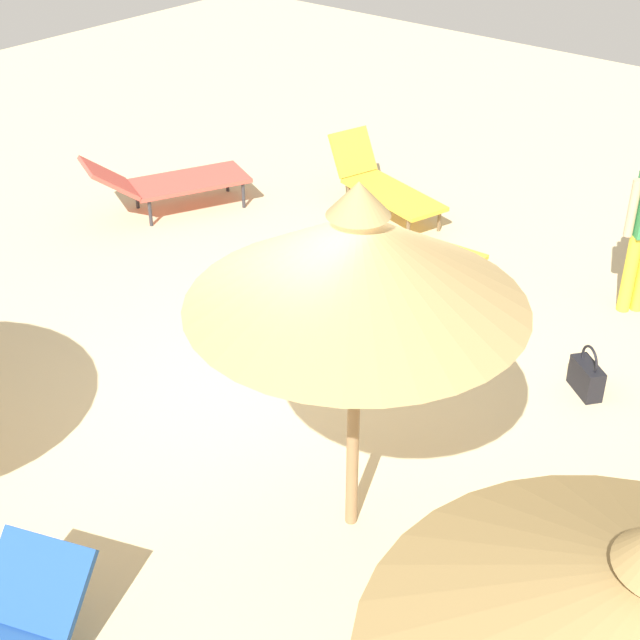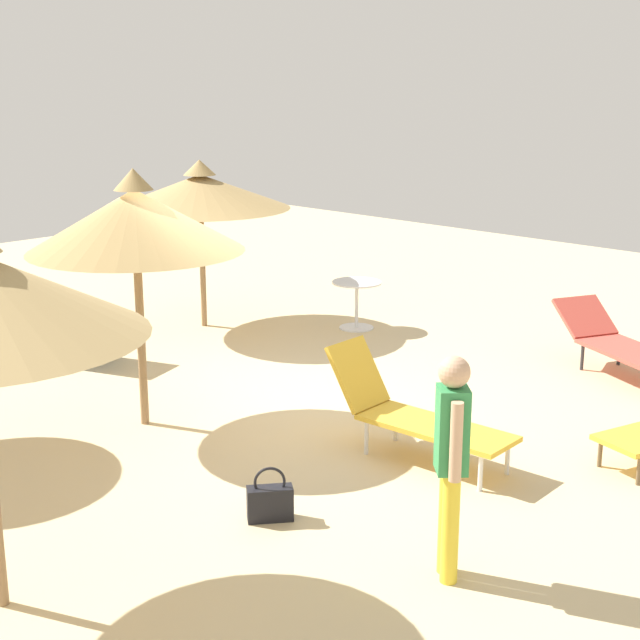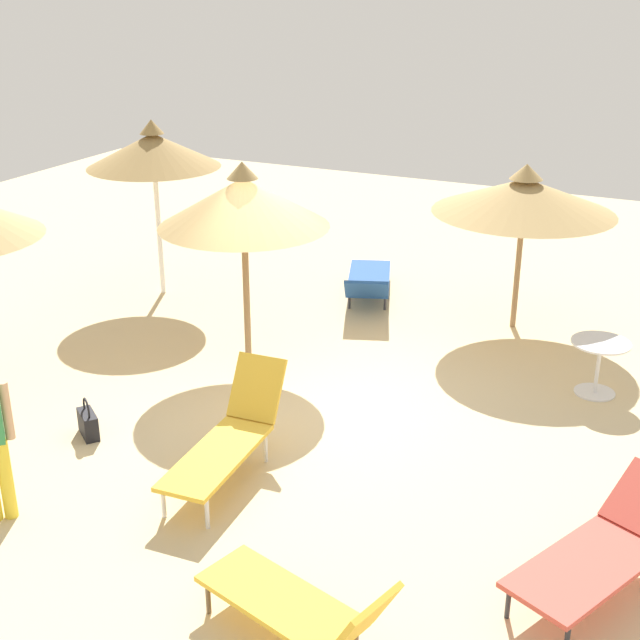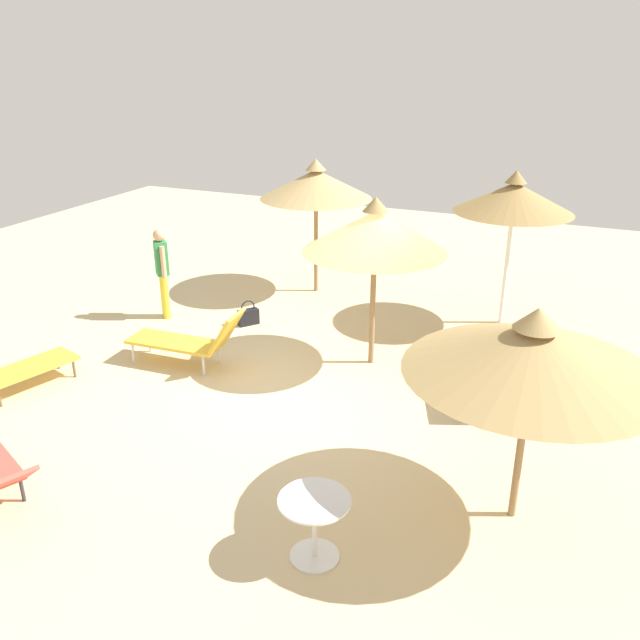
{
  "view_description": "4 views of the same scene",
  "coord_description": "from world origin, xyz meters",
  "px_view_note": "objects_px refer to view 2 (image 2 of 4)",
  "views": [
    {
      "loc": [
        -4.16,
        4.67,
        4.91
      ],
      "look_at": [
        -0.35,
        0.06,
        1.22
      ],
      "focal_mm": 51.96,
      "sensor_mm": 36.0,
      "label": 1
    },
    {
      "loc": [
        -6.62,
        -7.39,
        3.66
      ],
      "look_at": [
        0.56,
        -0.44,
        1.03
      ],
      "focal_mm": 52.83,
      "sensor_mm": 36.0,
      "label": 2
    },
    {
      "loc": [
        4.4,
        -8.72,
        4.97
      ],
      "look_at": [
        0.61,
        -0.69,
        1.34
      ],
      "focal_mm": 48.28,
      "sensor_mm": 36.0,
      "label": 3
    },
    {
      "loc": [
        8.22,
        3.69,
        4.78
      ],
      "look_at": [
        0.24,
        0.25,
        1.19
      ],
      "focal_mm": 37.09,
      "sensor_mm": 36.0,
      "label": 4
    }
  ],
  "objects_px": {
    "parasol_umbrella_far_right": "(200,191)",
    "handbag": "(270,502)",
    "side_table_round": "(357,296)",
    "person_standing_center": "(451,455)",
    "parasol_umbrella_center": "(135,220)",
    "lounge_chair_far_left": "(618,342)",
    "lounge_chair_near_right": "(411,411)",
    "lounge_chair_near_left": "(54,335)"
  },
  "relations": [
    {
      "from": "lounge_chair_near_left",
      "to": "side_table_round",
      "type": "distance_m",
      "value": 4.32
    },
    {
      "from": "lounge_chair_near_right",
      "to": "person_standing_center",
      "type": "distance_m",
      "value": 2.35
    },
    {
      "from": "lounge_chair_near_left",
      "to": "person_standing_center",
      "type": "relative_size",
      "value": 1.33
    },
    {
      "from": "parasol_umbrella_center",
      "to": "lounge_chair_far_left",
      "type": "xyz_separation_m",
      "value": [
        5.11,
        -2.84,
        -1.78
      ]
    },
    {
      "from": "person_standing_center",
      "to": "side_table_round",
      "type": "bearing_deg",
      "value": 47.4
    },
    {
      "from": "lounge_chair_far_left",
      "to": "side_table_round",
      "type": "distance_m",
      "value": 3.85
    },
    {
      "from": "parasol_umbrella_far_right",
      "to": "person_standing_center",
      "type": "height_order",
      "value": "parasol_umbrella_far_right"
    },
    {
      "from": "lounge_chair_far_left",
      "to": "handbag",
      "type": "bearing_deg",
      "value": 177.88
    },
    {
      "from": "handbag",
      "to": "side_table_round",
      "type": "bearing_deg",
      "value": 35.19
    },
    {
      "from": "lounge_chair_near_right",
      "to": "handbag",
      "type": "distance_m",
      "value": 1.91
    },
    {
      "from": "lounge_chair_near_left",
      "to": "side_table_round",
      "type": "height_order",
      "value": "side_table_round"
    },
    {
      "from": "lounge_chair_near_right",
      "to": "person_standing_center",
      "type": "bearing_deg",
      "value": -134.35
    },
    {
      "from": "person_standing_center",
      "to": "side_table_round",
      "type": "relative_size",
      "value": 2.37
    },
    {
      "from": "lounge_chair_near_left",
      "to": "lounge_chair_far_left",
      "type": "bearing_deg",
      "value": -51.69
    },
    {
      "from": "parasol_umbrella_center",
      "to": "side_table_round",
      "type": "relative_size",
      "value": 3.75
    },
    {
      "from": "parasol_umbrella_center",
      "to": "parasol_umbrella_far_right",
      "type": "xyz_separation_m",
      "value": [
        3.02,
        2.7,
        -0.2
      ]
    },
    {
      "from": "lounge_chair_far_left",
      "to": "lounge_chair_near_left",
      "type": "bearing_deg",
      "value": 128.31
    },
    {
      "from": "parasol_umbrella_far_right",
      "to": "side_table_round",
      "type": "height_order",
      "value": "parasol_umbrella_far_right"
    },
    {
      "from": "lounge_chair_near_right",
      "to": "side_table_round",
      "type": "bearing_deg",
      "value": 48.23
    },
    {
      "from": "parasol_umbrella_center",
      "to": "parasol_umbrella_far_right",
      "type": "relative_size",
      "value": 1.05
    },
    {
      "from": "parasol_umbrella_center",
      "to": "parasol_umbrella_far_right",
      "type": "distance_m",
      "value": 4.05
    },
    {
      "from": "handbag",
      "to": "parasol_umbrella_center",
      "type": "bearing_deg",
      "value": 76.98
    },
    {
      "from": "parasol_umbrella_center",
      "to": "person_standing_center",
      "type": "bearing_deg",
      "value": -94.29
    },
    {
      "from": "parasol_umbrella_center",
      "to": "lounge_chair_near_left",
      "type": "distance_m",
      "value": 3.48
    },
    {
      "from": "lounge_chair_near_right",
      "to": "person_standing_center",
      "type": "xyz_separation_m",
      "value": [
        -1.6,
        -1.64,
        0.51
      ]
    },
    {
      "from": "parasol_umbrella_center",
      "to": "lounge_chair_near_right",
      "type": "distance_m",
      "value": 3.39
    },
    {
      "from": "lounge_chair_near_left",
      "to": "side_table_round",
      "type": "relative_size",
      "value": 3.16
    },
    {
      "from": "lounge_chair_far_left",
      "to": "lounge_chair_near_right",
      "type": "relative_size",
      "value": 1.06
    },
    {
      "from": "parasol_umbrella_center",
      "to": "person_standing_center",
      "type": "xyz_separation_m",
      "value": [
        -0.32,
        -4.26,
        -1.22
      ]
    },
    {
      "from": "parasol_umbrella_center",
      "to": "person_standing_center",
      "type": "height_order",
      "value": "parasol_umbrella_center"
    },
    {
      "from": "parasol_umbrella_far_right",
      "to": "lounge_chair_near_left",
      "type": "relative_size",
      "value": 1.13
    },
    {
      "from": "lounge_chair_near_right",
      "to": "person_standing_center",
      "type": "relative_size",
      "value": 1.14
    },
    {
      "from": "lounge_chair_near_left",
      "to": "handbag",
      "type": "relative_size",
      "value": 4.82
    },
    {
      "from": "parasol_umbrella_far_right",
      "to": "handbag",
      "type": "distance_m",
      "value": 6.7
    },
    {
      "from": "parasol_umbrella_far_right",
      "to": "lounge_chair_near_right",
      "type": "bearing_deg",
      "value": -108.07
    },
    {
      "from": "lounge_chair_far_left",
      "to": "lounge_chair_near_right",
      "type": "distance_m",
      "value": 3.83
    },
    {
      "from": "lounge_chair_near_left",
      "to": "person_standing_center",
      "type": "distance_m",
      "value": 7.21
    },
    {
      "from": "person_standing_center",
      "to": "lounge_chair_near_right",
      "type": "bearing_deg",
      "value": 45.65
    },
    {
      "from": "lounge_chair_near_right",
      "to": "lounge_chair_near_left",
      "type": "relative_size",
      "value": 0.86
    },
    {
      "from": "parasol_umbrella_far_right",
      "to": "side_table_round",
      "type": "xyz_separation_m",
      "value": [
        1.46,
        -1.74,
        -1.52
      ]
    },
    {
      "from": "lounge_chair_near_left",
      "to": "parasol_umbrella_center",
      "type": "bearing_deg",
      "value": -101.96
    },
    {
      "from": "lounge_chair_near_right",
      "to": "lounge_chair_far_left",
      "type": "bearing_deg",
      "value": -3.24
    }
  ]
}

